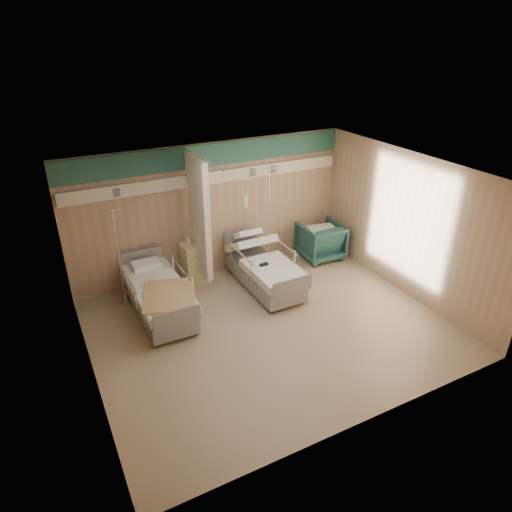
# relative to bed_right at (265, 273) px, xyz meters

# --- Properties ---
(ground) EXTENTS (6.00, 5.00, 0.00)m
(ground) POSITION_rel_bed_right_xyz_m (-0.60, -1.30, -0.32)
(ground) COLOR #87735D
(ground) RESTS_ON ground
(room_walls) EXTENTS (6.04, 5.04, 2.82)m
(room_walls) POSITION_rel_bed_right_xyz_m (-0.63, -1.05, 1.55)
(room_walls) COLOR tan
(room_walls) RESTS_ON ground
(bed_right) EXTENTS (1.00, 2.16, 0.63)m
(bed_right) POSITION_rel_bed_right_xyz_m (0.00, 0.00, 0.00)
(bed_right) COLOR silver
(bed_right) RESTS_ON ground
(bed_left) EXTENTS (1.00, 2.16, 0.63)m
(bed_left) POSITION_rel_bed_right_xyz_m (-2.20, 0.00, 0.00)
(bed_left) COLOR silver
(bed_left) RESTS_ON ground
(bedside_cabinet) EXTENTS (0.50, 0.48, 0.85)m
(bedside_cabinet) POSITION_rel_bed_right_xyz_m (-1.15, 0.90, 0.11)
(bedside_cabinet) COLOR beige
(bedside_cabinet) RESTS_ON ground
(visitor_armchair) EXTENTS (0.95, 0.97, 0.84)m
(visitor_armchair) POSITION_rel_bed_right_xyz_m (1.78, 0.60, 0.11)
(visitor_armchair) COLOR #1D4945
(visitor_armchair) RESTS_ON ground
(waffle_blanket) EXTENTS (0.71, 0.65, 0.07)m
(waffle_blanket) POSITION_rel_bed_right_xyz_m (1.80, 0.57, 0.56)
(waffle_blanket) COLOR silver
(waffle_blanket) RESTS_ON visitor_armchair
(iv_stand_right) EXTENTS (0.40, 0.40, 2.24)m
(iv_stand_right) POSITION_rel_bed_right_xyz_m (0.50, 0.77, 0.14)
(iv_stand_right) COLOR silver
(iv_stand_right) RESTS_ON ground
(iv_stand_left) EXTENTS (0.34, 0.34, 1.91)m
(iv_stand_left) POSITION_rel_bed_right_xyz_m (-2.68, 0.78, 0.08)
(iv_stand_left) COLOR silver
(iv_stand_left) RESTS_ON ground
(call_remote) EXTENTS (0.18, 0.09, 0.04)m
(call_remote) POSITION_rel_bed_right_xyz_m (-0.13, -0.21, 0.33)
(call_remote) COLOR black
(call_remote) RESTS_ON bed_right
(tan_blanket) EXTENTS (1.17, 1.31, 0.04)m
(tan_blanket) POSITION_rel_bed_right_xyz_m (-2.13, -0.46, 0.33)
(tan_blanket) COLOR tan
(tan_blanket) RESTS_ON bed_left
(toiletry_bag) EXTENTS (0.20, 0.13, 0.11)m
(toiletry_bag) POSITION_rel_bed_right_xyz_m (-1.06, 0.93, 0.59)
(toiletry_bag) COLOR black
(toiletry_bag) RESTS_ON bedside_cabinet
(white_cup) EXTENTS (0.12, 0.12, 0.13)m
(white_cup) POSITION_rel_bed_right_xyz_m (-1.24, 0.98, 0.60)
(white_cup) COLOR white
(white_cup) RESTS_ON bedside_cabinet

